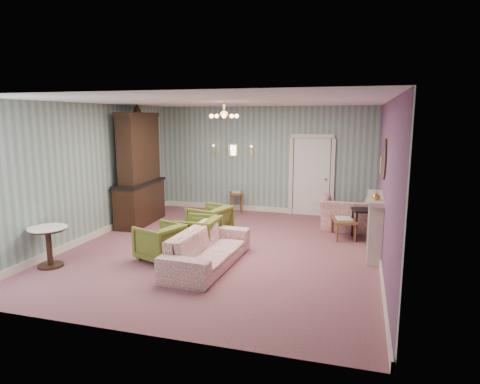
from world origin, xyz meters
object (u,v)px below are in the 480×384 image
(wingback_chair, at_px, (347,208))
(coffee_table, at_px, (343,228))
(olive_chair_a, at_px, (160,240))
(olive_chair_b, at_px, (198,232))
(dresser, at_px, (139,166))
(olive_chair_c, at_px, (209,220))
(sofa_chintz, at_px, (208,242))
(side_table_black, at_px, (363,224))
(pedestal_table, at_px, (49,247))
(fireplace, at_px, (375,226))

(wingback_chair, relative_size, coffee_table, 1.38)
(olive_chair_a, xyz_separation_m, coffee_table, (3.19, 2.45, -0.16))
(olive_chair_a, relative_size, olive_chair_b, 0.97)
(wingback_chair, bearing_deg, dresser, 11.59)
(olive_chair_a, distance_m, olive_chair_c, 1.64)
(wingback_chair, bearing_deg, olive_chair_b, 44.32)
(sofa_chintz, relative_size, side_table_black, 3.37)
(wingback_chair, distance_m, coffee_table, 0.77)
(side_table_black, distance_m, pedestal_table, 6.26)
(side_table_black, bearing_deg, sofa_chintz, -136.35)
(olive_chair_b, relative_size, pedestal_table, 1.07)
(olive_chair_a, relative_size, pedestal_table, 1.04)
(sofa_chintz, bearing_deg, olive_chair_a, 89.00)
(sofa_chintz, relative_size, dresser, 0.77)
(sofa_chintz, distance_m, dresser, 3.72)
(olive_chair_c, relative_size, wingback_chair, 0.68)
(olive_chair_b, bearing_deg, fireplace, 102.87)
(olive_chair_b, distance_m, pedestal_table, 2.69)
(olive_chair_a, bearing_deg, olive_chair_b, 164.87)
(olive_chair_b, height_order, side_table_black, olive_chair_b)
(wingback_chair, height_order, pedestal_table, wingback_chair)
(olive_chair_a, height_order, fireplace, fireplace)
(sofa_chintz, bearing_deg, fireplace, -60.90)
(wingback_chair, distance_m, pedestal_table, 6.37)
(coffee_table, distance_m, side_table_black, 0.42)
(olive_chair_c, xyz_separation_m, side_table_black, (3.21, 0.85, -0.07))
(olive_chair_b, distance_m, sofa_chintz, 0.87)
(olive_chair_a, relative_size, olive_chair_c, 0.94)
(olive_chair_c, relative_size, sofa_chintz, 0.36)
(dresser, xyz_separation_m, pedestal_table, (0.00, -3.20, -1.08))
(olive_chair_a, height_order, pedestal_table, olive_chair_a)
(wingback_chair, xyz_separation_m, fireplace, (0.58, -1.79, 0.07))
(side_table_black, relative_size, pedestal_table, 0.92)
(sofa_chintz, height_order, dresser, dresser)
(olive_chair_b, relative_size, wingback_chair, 0.66)
(olive_chair_a, distance_m, coffee_table, 4.02)
(side_table_black, bearing_deg, fireplace, -79.04)
(olive_chair_c, xyz_separation_m, fireplace, (3.42, -0.23, 0.18))
(fireplace, height_order, pedestal_table, fireplace)
(olive_chair_c, xyz_separation_m, sofa_chintz, (0.58, -1.65, 0.04))
(olive_chair_c, bearing_deg, fireplace, 102.96)
(olive_chair_a, xyz_separation_m, wingback_chair, (3.22, 3.16, 0.14))
(wingback_chair, height_order, coffee_table, wingback_chair)
(pedestal_table, bearing_deg, wingback_chair, 39.28)
(fireplace, height_order, coffee_table, fireplace)
(wingback_chair, height_order, fireplace, fireplace)
(wingback_chair, bearing_deg, olive_chair_a, 46.44)
(sofa_chintz, distance_m, wingback_chair, 3.93)
(side_table_black, bearing_deg, pedestal_table, -147.91)
(fireplace, relative_size, coffee_table, 1.65)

